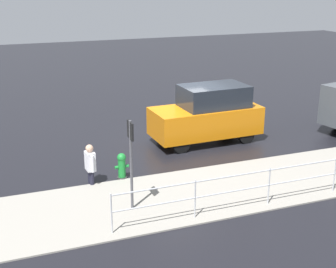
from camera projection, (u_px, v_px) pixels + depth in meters
name	position (u px, v px, depth m)	size (l,w,h in m)	color
ground_plane	(184.00, 141.00, 17.13)	(60.00, 60.00, 0.00)	black
kerb_strip	(241.00, 185.00, 13.40)	(24.00, 3.20, 0.04)	gray
moving_hatchback	(208.00, 114.00, 16.81)	(3.96, 1.83, 2.06)	orange
fire_hydrant	(122.00, 166.00, 13.79)	(0.42, 0.31, 0.80)	#197A2D
pedestrian	(90.00, 162.00, 13.31)	(0.27, 0.57, 1.22)	silver
metal_railing	(269.00, 180.00, 12.06)	(8.42, 0.04, 1.05)	#B7BABF
sign_post	(131.00, 152.00, 11.55)	(0.07, 0.44, 2.40)	#4C4C51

